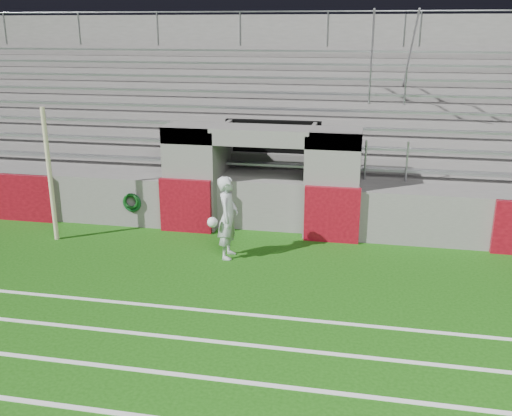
# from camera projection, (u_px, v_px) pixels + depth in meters

# --- Properties ---
(ground) EXTENTS (90.00, 90.00, 0.00)m
(ground) POSITION_uv_depth(u_px,v_px,m) (228.00, 288.00, 11.21)
(ground) COLOR #174C0C
(ground) RESTS_ON ground
(field_post) EXTENTS (0.11, 0.11, 3.18)m
(field_post) POSITION_uv_depth(u_px,v_px,m) (50.00, 175.00, 13.30)
(field_post) COLOR beige
(field_post) RESTS_ON ground
(stadium_structure) EXTENTS (26.00, 8.48, 5.42)m
(stadium_structure) POSITION_uv_depth(u_px,v_px,m) (287.00, 138.00, 18.21)
(stadium_structure) COLOR #63605D
(stadium_structure) RESTS_ON ground
(goalkeeper_with_ball) EXTENTS (0.61, 0.73, 1.85)m
(goalkeeper_with_ball) POSITION_uv_depth(u_px,v_px,m) (228.00, 218.00, 12.45)
(goalkeeper_with_ball) COLOR silver
(goalkeeper_with_ball) RESTS_ON ground
(hose_coil) EXTENTS (0.49, 0.13, 0.50)m
(hose_coil) POSITION_uv_depth(u_px,v_px,m) (132.00, 202.00, 14.33)
(hose_coil) COLOR #0D411B
(hose_coil) RESTS_ON ground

